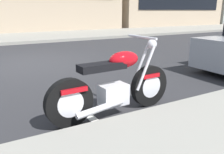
# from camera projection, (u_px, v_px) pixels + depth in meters

# --- Properties ---
(ground_plane) EXTENTS (260.00, 260.00, 0.00)m
(ground_plane) POSITION_uv_depth(u_px,v_px,m) (30.00, 64.00, 6.91)
(ground_plane) COLOR #28282B
(sidewalk_far_curb) EXTENTS (120.00, 5.00, 0.14)m
(sidewalk_far_curb) POSITION_uv_depth(u_px,v_px,m) (171.00, 30.00, 18.48)
(sidewalk_far_curb) COLOR gray
(sidewalk_far_curb) RESTS_ON ground
(parking_stall_stripe) EXTENTS (0.12, 2.20, 0.01)m
(parking_stall_stripe) POSITION_uv_depth(u_px,v_px,m) (82.00, 110.00, 3.70)
(parking_stall_stripe) COLOR silver
(parking_stall_stripe) RESTS_ON ground
(parked_motorcycle) EXTENTS (2.02, 0.62, 1.13)m
(parked_motorcycle) POSITION_uv_depth(u_px,v_px,m) (115.00, 86.00, 3.43)
(parked_motorcycle) COLOR black
(parked_motorcycle) RESTS_ON ground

